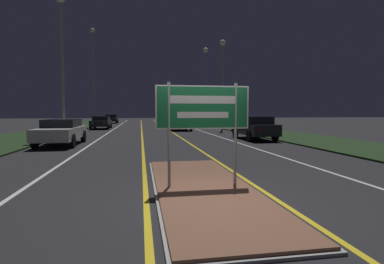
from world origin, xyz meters
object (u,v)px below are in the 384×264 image
object	(u,v)px
car_approaching_2	(111,119)
car_receding_1	(180,122)
highway_sign	(203,112)
car_receding_3	(186,119)
car_approaching_0	(61,131)
car_approaching_1	(101,122)
streetlight_right_near	(223,70)
car_receding_2	(198,120)
streetlight_right_far	(206,74)
streetlight_left_near	(62,43)
streetlight_left_far	(93,67)
car_receding_0	(254,127)

from	to	relation	value
car_approaching_2	car_receding_1	bearing A→B (deg)	-66.48
highway_sign	car_receding_3	bearing A→B (deg)	81.92
car_approaching_0	car_approaching_1	distance (m)	15.52
streetlight_right_near	car_receding_1	xyz separation A→B (m)	(-3.96, 1.29, -5.03)
car_receding_3	highway_sign	bearing A→B (deg)	-98.08
car_receding_3	car_approaching_0	xyz separation A→B (m)	(-11.29, -28.66, 0.07)
car_receding_3	car_approaching_2	distance (m)	11.74
highway_sign	car_approaching_2	distance (m)	41.90
car_receding_2	car_receding_3	world-z (taller)	car_receding_2
streetlight_right_far	car_receding_2	size ratio (longest dim) A/B	2.04
streetlight_left_near	car_receding_3	xyz separation A→B (m)	(11.77, 26.08, -5.37)
streetlight_right_near	car_approaching_1	size ratio (longest dim) A/B	1.99
car_receding_1	car_approaching_0	xyz separation A→B (m)	(-8.09, -11.85, -0.01)
car_receding_1	car_receding_3	size ratio (longest dim) A/B	0.96
streetlight_left_far	highway_sign	bearing A→B (deg)	-76.85
streetlight_right_near	car_approaching_1	xyz separation A→B (m)	(-11.89, 4.96, -5.09)
car_receding_3	car_approaching_1	world-z (taller)	car_approaching_1
car_receding_2	car_approaching_1	xyz separation A→B (m)	(-11.53, -5.41, -0.04)
car_receding_2	car_approaching_2	distance (m)	15.56
streetlight_right_far	car_approaching_0	xyz separation A→B (m)	(-11.91, -17.47, -5.52)
streetlight_left_far	car_approaching_2	bearing A→B (deg)	87.63
streetlight_right_near	car_receding_2	size ratio (longest dim) A/B	1.89
highway_sign	streetlight_left_near	xyz separation A→B (m)	(-6.21, 13.10, 4.24)
streetlight_left_far	car_receding_0	bearing A→B (deg)	-52.11
streetlight_left_far	car_approaching_0	distance (m)	18.36
highway_sign	car_approaching_0	xyz separation A→B (m)	(-5.73, 10.52, -1.06)
car_approaching_0	car_approaching_1	xyz separation A→B (m)	(0.16, 15.52, -0.05)
streetlight_left_far	streetlight_left_near	bearing A→B (deg)	-88.82
car_approaching_2	car_approaching_0	bearing A→B (deg)	-89.59
car_receding_3	car_receding_0	bearing A→B (deg)	-89.18
car_receding_1	car_receding_3	world-z (taller)	car_receding_1
highway_sign	car_receding_3	world-z (taller)	highway_sign
streetlight_left_far	streetlight_right_near	xyz separation A→B (m)	(12.84, -6.79, -0.89)
streetlight_left_near	car_approaching_1	xyz separation A→B (m)	(0.64, 12.94, -5.35)
highway_sign	streetlight_left_far	bearing A→B (deg)	103.15
streetlight_right_near	car_approaching_0	size ratio (longest dim) A/B	1.78
car_receding_1	streetlight_right_near	bearing A→B (deg)	-18.02
streetlight_left_far	streetlight_right_near	world-z (taller)	streetlight_left_far
streetlight_left_far	car_receding_0	world-z (taller)	streetlight_left_far
car_receding_1	car_approaching_0	distance (m)	14.35
car_receding_0	car_receding_2	bearing A→B (deg)	89.98
car_receding_2	car_approaching_1	world-z (taller)	car_receding_2
streetlight_left_near	streetlight_right_near	size ratio (longest dim) A/B	1.05
streetlight_left_near	car_receding_3	size ratio (longest dim) A/B	1.89
car_receding_0	car_approaching_0	distance (m)	11.76
car_approaching_1	car_approaching_2	size ratio (longest dim) A/B	1.06
car_approaching_0	car_receding_1	bearing A→B (deg)	55.69
streetlight_left_near	car_approaching_1	size ratio (longest dim) A/B	2.09
streetlight_right_near	car_receding_0	xyz separation A→B (m)	(-0.37, -9.22, -5.00)
streetlight_right_near	car_receding_3	size ratio (longest dim) A/B	1.80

